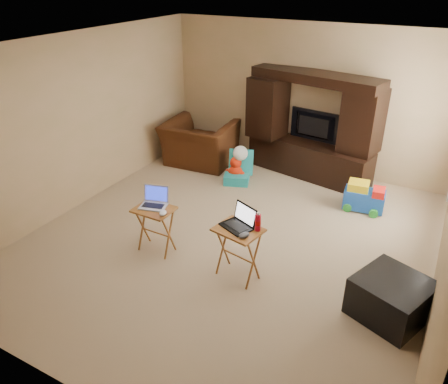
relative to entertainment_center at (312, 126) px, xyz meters
The scene contains 19 objects.
floor 2.62m from the entertainment_center, 95.43° to the right, with size 5.50×5.50×0.00m, color tan.
ceiling 2.94m from the entertainment_center, 95.43° to the right, with size 5.50×5.50×0.00m, color silver.
wall_back 0.52m from the entertainment_center, 127.65° to the left, with size 5.00×5.00×0.00m, color tan.
wall_front 5.22m from the entertainment_center, 92.56° to the right, with size 5.00×5.00×0.00m, color tan.
wall_left 3.69m from the entertainment_center, 138.14° to the right, with size 5.50×5.50×0.00m, color tan.
entertainment_center is the anchor object (origin of this frame).
television 0.09m from the entertainment_center, 90.00° to the left, with size 0.90×0.12×0.52m, color black.
recliner 2.04m from the entertainment_center, 165.93° to the right, with size 1.21×1.06×0.79m, color #44210E.
child_rocker 1.43m from the entertainment_center, 137.56° to the right, with size 0.41×0.47×0.55m, color teal, non-canonical shape.
plush_toy 1.45m from the entertainment_center, 142.34° to the right, with size 0.38×0.32×0.42m, color red, non-canonical shape.
push_toy 1.55m from the entertainment_center, 34.89° to the right, with size 0.59×0.42×0.45m, color blue, non-canonical shape.
ottoman 3.56m from the entertainment_center, 57.13° to the right, with size 0.68×0.68×0.44m, color black.
tray_table_left 3.33m from the entertainment_center, 106.87° to the right, with size 0.47×0.38×0.61m, color #925D23.
tray_table_right 3.18m from the entertainment_center, 86.20° to the right, with size 0.51×0.40×0.66m, color #A86528.
laptop_left 3.27m from the entertainment_center, 107.53° to the right, with size 0.32×0.27×0.24m, color #B4B4B9.
laptop_right 3.11m from the entertainment_center, 86.91° to the right, with size 0.34×0.28×0.24m, color black.
mouse_left 3.31m from the entertainment_center, 103.36° to the right, with size 0.08×0.12×0.05m, color silver.
mouse_right 3.26m from the entertainment_center, 84.06° to the right, with size 0.08×0.13×0.05m, color #434248.
water_bottle 3.07m from the entertainment_center, 82.37° to the right, with size 0.06×0.06×0.20m, color red.
Camera 1 is at (2.28, -4.39, 3.28)m, focal length 35.00 mm.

